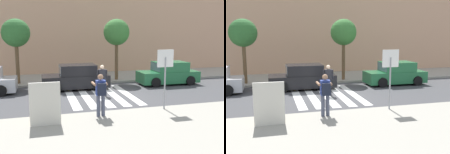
{
  "view_description": "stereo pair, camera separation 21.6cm",
  "coord_description": "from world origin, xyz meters",
  "views": [
    {
      "loc": [
        -3.21,
        -13.87,
        3.46
      ],
      "look_at": [
        0.6,
        -0.2,
        1.1
      ],
      "focal_mm": 42.0,
      "sensor_mm": 36.0,
      "label": 1
    },
    {
      "loc": [
        -3.0,
        -13.93,
        3.46
      ],
      "look_at": [
        0.6,
        -0.2,
        1.1
      ],
      "focal_mm": 42.0,
      "sensor_mm": 36.0,
      "label": 2
    }
  ],
  "objects": [
    {
      "name": "crosswalk_stripe_0",
      "position": [
        -1.6,
        0.2,
        0.0
      ],
      "size": [
        0.44,
        5.2,
        0.01
      ],
      "primitive_type": "cube",
      "color": "silver",
      "rests_on": "ground"
    },
    {
      "name": "parked_car_black",
      "position": [
        -1.03,
        2.3,
        0.73
      ],
      "size": [
        4.1,
        1.92,
        1.55
      ],
      "color": "black",
      "rests_on": "ground"
    },
    {
      "name": "photographer_with_backpack",
      "position": [
        -0.9,
        -3.89,
        1.17
      ],
      "size": [
        0.58,
        0.84,
        1.72
      ],
      "color": "#474C60",
      "rests_on": "sidewalk_near"
    },
    {
      "name": "crosswalk_stripe_2",
      "position": [
        0.0,
        0.2,
        0.0
      ],
      "size": [
        0.44,
        5.2,
        0.01
      ],
      "primitive_type": "cube",
      "color": "silver",
      "rests_on": "ground"
    },
    {
      "name": "crosswalk_stripe_1",
      "position": [
        -0.8,
        0.2,
        0.0
      ],
      "size": [
        0.44,
        5.2,
        0.01
      ],
      "primitive_type": "cube",
      "color": "silver",
      "rests_on": "ground"
    },
    {
      "name": "crosswalk_stripe_3",
      "position": [
        0.8,
        0.2,
        0.0
      ],
      "size": [
        0.44,
        5.2,
        0.01
      ],
      "primitive_type": "cube",
      "color": "silver",
      "rests_on": "ground"
    },
    {
      "name": "building_facade_far",
      "position": [
        0.0,
        10.4,
        3.97
      ],
      "size": [
        56.0,
        4.0,
        7.94
      ],
      "primitive_type": "cube",
      "color": "tan",
      "rests_on": "ground"
    },
    {
      "name": "pedestrian_crossing",
      "position": [
        0.15,
        0.25,
        0.97
      ],
      "size": [
        0.58,
        0.27,
        1.72
      ],
      "color": "#232328",
      "rests_on": "ground"
    },
    {
      "name": "advertising_board",
      "position": [
        -3.08,
        -4.4,
        0.94
      ],
      "size": [
        1.1,
        0.11,
        1.6
      ],
      "color": "beige",
      "rests_on": "sidewalk_near"
    },
    {
      "name": "crosswalk_stripe_4",
      "position": [
        1.6,
        0.2,
        0.0
      ],
      "size": [
        0.44,
        5.2,
        0.01
      ],
      "primitive_type": "cube",
      "color": "silver",
      "rests_on": "ground"
    },
    {
      "name": "sidewalk_far",
      "position": [
        0.0,
        6.0,
        0.07
      ],
      "size": [
        60.0,
        4.8,
        0.14
      ],
      "primitive_type": "cube",
      "color": "#9E998C",
      "rests_on": "ground"
    },
    {
      "name": "street_tree_center",
      "position": [
        2.19,
        4.29,
        3.51
      ],
      "size": [
        1.86,
        1.86,
        4.35
      ],
      "color": "brown",
      "rests_on": "sidewalk_far"
    },
    {
      "name": "street_tree_west",
      "position": [
        -4.62,
        4.45,
        3.46
      ],
      "size": [
        1.84,
        1.84,
        4.29
      ],
      "color": "brown",
      "rests_on": "sidewalk_far"
    },
    {
      "name": "ground_plane",
      "position": [
        0.0,
        0.0,
        0.0
      ],
      "size": [
        120.0,
        120.0,
        0.0
      ],
      "primitive_type": "plane",
      "color": "#424244"
    },
    {
      "name": "stop_sign",
      "position": [
        2.06,
        -3.59,
        2.06
      ],
      "size": [
        0.76,
        0.08,
        2.64
      ],
      "color": "gray",
      "rests_on": "sidewalk_near"
    },
    {
      "name": "sidewalk_near",
      "position": [
        0.0,
        -6.2,
        0.07
      ],
      "size": [
        60.0,
        6.0,
        0.14
      ],
      "primitive_type": "cube",
      "color": "#9E998C",
      "rests_on": "ground"
    },
    {
      "name": "parked_car_green",
      "position": [
        5.34,
        2.3,
        0.73
      ],
      "size": [
        4.1,
        1.92,
        1.55
      ],
      "color": "#236B3D",
      "rests_on": "ground"
    }
  ]
}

